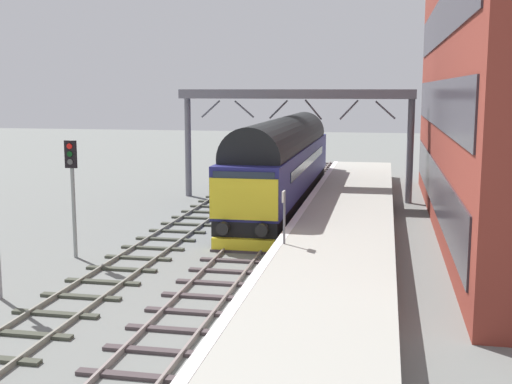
% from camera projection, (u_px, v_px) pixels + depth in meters
% --- Properties ---
extents(ground_plane, '(140.00, 140.00, 0.00)m').
position_uv_depth(ground_plane, '(250.00, 244.00, 26.29)').
color(ground_plane, slate).
rests_on(ground_plane, ground).
extents(track_main, '(2.50, 60.00, 0.15)m').
position_uv_depth(track_main, '(250.00, 243.00, 26.28)').
color(track_main, gray).
rests_on(track_main, ground).
extents(track_adjacent_west, '(2.50, 60.00, 0.15)m').
position_uv_depth(track_adjacent_west, '(166.00, 239.00, 26.96)').
color(track_adjacent_west, gray).
rests_on(track_adjacent_west, ground).
extents(station_platform, '(4.00, 44.00, 1.01)m').
position_uv_depth(station_platform, '(341.00, 236.00, 25.53)').
color(station_platform, '#A6A59B').
rests_on(station_platform, ground).
extents(station_building, '(5.11, 28.30, 17.76)m').
position_uv_depth(station_building, '(503.00, 23.00, 27.81)').
color(station_building, maroon).
rests_on(station_building, ground).
extents(diesel_locomotive, '(2.74, 19.71, 4.68)m').
position_uv_depth(diesel_locomotive, '(283.00, 160.00, 34.09)').
color(diesel_locomotive, black).
rests_on(diesel_locomotive, ground).
extents(signal_post_far, '(0.44, 0.22, 4.31)m').
position_uv_depth(signal_post_far, '(72.00, 183.00, 23.78)').
color(signal_post_far, gray).
rests_on(signal_post_far, ground).
extents(platform_number_sign, '(0.10, 0.44, 1.78)m').
position_uv_depth(platform_number_sign, '(284.00, 209.00, 21.89)').
color(platform_number_sign, slate).
rests_on(platform_number_sign, station_platform).
extents(overhead_footbridge, '(12.84, 2.00, 6.12)m').
position_uv_depth(overhead_footbridge, '(296.00, 100.00, 36.18)').
color(overhead_footbridge, slate).
rests_on(overhead_footbridge, ground).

